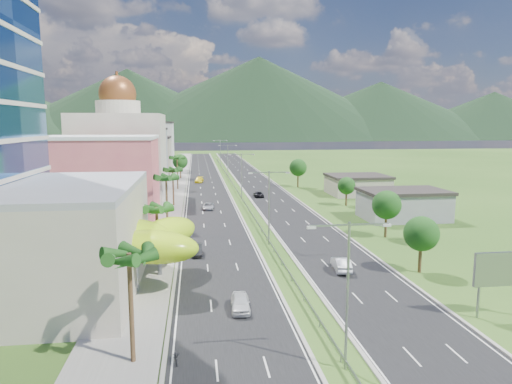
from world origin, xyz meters
name	(u,v)px	position (x,y,z in m)	size (l,w,h in m)	color
ground	(281,265)	(0.00, 0.00, 0.00)	(500.00, 500.00, 0.00)	#2D5119
road_left	(206,180)	(-7.50, 90.00, 0.02)	(11.00, 260.00, 0.04)	black
road_right	(252,179)	(7.50, 90.00, 0.02)	(11.00, 260.00, 0.04)	black
sidewalk_left	(175,180)	(-17.00, 90.00, 0.06)	(7.00, 260.00, 0.12)	gray
median_guardrail	(234,185)	(0.00, 71.99, 0.62)	(0.10, 216.06, 0.76)	gray
streetlight_median_a	(348,281)	(0.00, -25.00, 6.75)	(6.04, 0.25, 11.00)	gray
streetlight_median_b	(269,200)	(0.00, 10.00, 6.75)	(6.04, 0.25, 11.00)	gray
streetlight_median_c	(242,172)	(0.00, 50.00, 6.75)	(6.04, 0.25, 11.00)	gray
streetlight_median_d	(228,158)	(0.00, 95.00, 6.75)	(6.04, 0.25, 11.00)	gray
streetlight_median_e	(220,150)	(0.00, 140.00, 6.75)	(6.04, 0.25, 11.00)	gray
lime_canopy	(112,240)	(-20.00, -4.00, 4.99)	(18.00, 15.00, 7.40)	#A6D614
pink_shophouse	(101,180)	(-28.00, 32.00, 7.50)	(20.00, 15.00, 15.00)	#D35663
domed_building	(120,151)	(-28.00, 55.00, 11.35)	(20.00, 20.00, 28.70)	#BDAF9D
midrise_grey	(138,158)	(-27.00, 80.00, 8.00)	(16.00, 15.00, 16.00)	gray
midrise_beige	(146,158)	(-27.00, 102.00, 6.50)	(16.00, 15.00, 13.00)	#A59C88
midrise_white	(152,147)	(-27.00, 125.00, 9.00)	(16.00, 15.00, 18.00)	silver
billboard	(500,271)	(17.00, -18.00, 4.42)	(5.20, 0.35, 6.20)	gray
shed_near	(403,206)	(28.00, 25.00, 2.50)	(15.00, 10.00, 5.00)	gray
shed_far	(357,186)	(30.00, 55.00, 2.20)	(14.00, 12.00, 4.40)	#A59C88
palm_tree_a	(129,259)	(-15.50, -22.00, 8.02)	(3.60, 3.60, 9.10)	#47301C
palm_tree_b	(157,211)	(-15.50, 2.00, 7.06)	(3.60, 3.60, 8.10)	#47301C
palm_tree_c	(166,180)	(-15.50, 22.00, 8.50)	(3.60, 3.60, 9.60)	#47301C
palm_tree_d	(173,171)	(-15.50, 45.00, 7.54)	(3.60, 3.60, 8.60)	#47301C
palm_tree_e	(177,159)	(-15.50, 70.00, 8.31)	(3.60, 3.60, 9.40)	#47301C
leafy_tree_lfar	(180,162)	(-15.50, 95.00, 5.58)	(4.90, 4.90, 8.05)	#47301C
leafy_tree_ra	(421,234)	(16.00, -5.00, 4.78)	(4.20, 4.20, 6.90)	#47301C
leafy_tree_rb	(387,205)	(19.00, 12.00, 5.18)	(4.55, 4.55, 7.47)	#47301C
leafy_tree_rc	(347,186)	(22.00, 40.00, 4.37)	(3.85, 3.85, 6.33)	#47301C
leafy_tree_rd	(298,168)	(18.00, 70.00, 5.58)	(4.90, 4.90, 8.05)	#47301C
mountain_ridge	(259,140)	(60.00, 450.00, 0.00)	(860.00, 140.00, 90.00)	black
car_white_near_left	(240,302)	(-6.56, -13.42, 0.79)	(1.77, 4.41, 1.50)	silver
car_dark_left	(196,250)	(-10.68, 6.00, 0.74)	(1.48, 4.26, 1.40)	black
car_silver_mid_left	(208,206)	(-8.11, 39.47, 0.69)	(2.17, 4.71, 1.31)	#AAADB2
car_yellow_far_left	(199,180)	(-9.54, 84.17, 0.82)	(2.18, 5.36, 1.56)	yellow
car_silver_right	(341,264)	(6.81, -3.16, 0.86)	(1.74, 4.98, 1.64)	#B9BBC2
car_dark_far_right	(258,194)	(4.58, 54.34, 0.70)	(2.18, 4.74, 1.32)	black
motorcycle	(176,355)	(-12.30, -22.49, 0.60)	(0.53, 1.76, 1.12)	black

